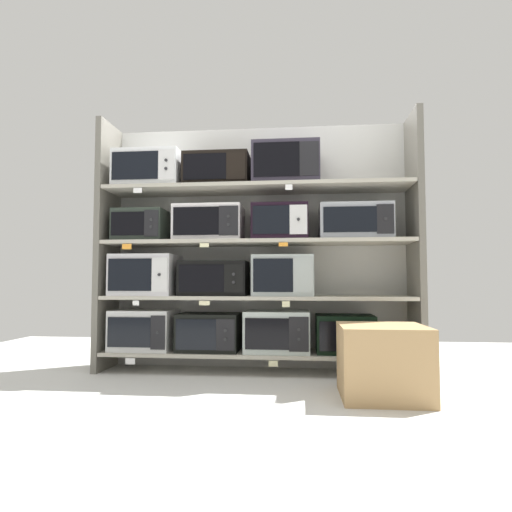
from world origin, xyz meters
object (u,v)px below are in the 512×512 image
microwave_2 (277,331)px  microwave_10 (355,222)px  microwave_1 (209,332)px  microwave_7 (141,226)px  microwave_9 (280,223)px  shipping_carton (383,361)px  microwave_3 (345,334)px  microwave_5 (214,278)px  microwave_6 (283,276)px  microwave_13 (286,166)px  microwave_12 (217,171)px  microwave_8 (209,224)px  microwave_11 (150,171)px  microwave_4 (146,275)px  microwave_0 (144,330)px

microwave_2 → microwave_10: size_ratio=0.92×
microwave_1 → microwave_7: (-0.59, 0.00, 0.89)m
microwave_9 → shipping_carton: bearing=-45.6°
microwave_3 → microwave_7: bearing=180.0°
microwave_5 → microwave_6: bearing=-0.0°
microwave_6 → microwave_7: size_ratio=1.16×
microwave_13 → microwave_12: bearing=180.0°
microwave_1 → microwave_8: size_ratio=0.89×
microwave_12 → microwave_13: microwave_13 is taller
microwave_3 → microwave_11: bearing=180.0°
shipping_carton → microwave_7: bearing=159.5°
microwave_8 → microwave_13: bearing=-0.0°
microwave_11 → microwave_12: 0.58m
microwave_4 → microwave_10: (1.74, 0.00, 0.42)m
microwave_7 → shipping_carton: microwave_7 is taller
microwave_0 → microwave_4: size_ratio=0.97×
microwave_7 → shipping_carton: (1.86, -0.69, -0.98)m
microwave_8 → microwave_1: bearing=-0.6°
microwave_10 → microwave_2: bearing=-180.0°
microwave_9 → microwave_1: bearing=-180.0°
microwave_2 → microwave_4: bearing=-180.0°
microwave_1 → microwave_9: microwave_9 is taller
microwave_7 → microwave_10: (1.78, 0.00, 0.01)m
microwave_10 → microwave_7: bearing=-180.0°
microwave_1 → microwave_0: bearing=180.0°
microwave_2 → microwave_11: (-1.09, -0.00, 1.35)m
microwave_9 → microwave_13: 0.48m
microwave_10 → microwave_13: (-0.55, -0.00, 0.48)m
microwave_7 → microwave_12: microwave_12 is taller
microwave_3 → microwave_4: (-1.65, 0.00, 0.47)m
microwave_8 → microwave_12: size_ratio=1.04×
microwave_8 → microwave_10: (1.20, 0.00, -0.01)m
microwave_4 → microwave_3: bearing=-0.0°
microwave_10 → microwave_0: bearing=-180.0°
microwave_0 → microwave_5: microwave_5 is taller
microwave_4 → microwave_12: size_ratio=0.95×
microwave_1 → shipping_carton: bearing=-28.6°
microwave_8 → microwave_11: microwave_11 is taller
microwave_7 → microwave_13: bearing=-0.0°
microwave_1 → microwave_7: bearing=180.0°
microwave_10 → microwave_4: bearing=-180.0°
microwave_6 → shipping_carton: microwave_6 is taller
microwave_13 → shipping_carton: (0.63, -0.69, -1.46)m
microwave_9 → microwave_0: bearing=180.0°
microwave_9 → microwave_11: bearing=180.0°
microwave_3 → shipping_carton: 0.72m
microwave_6 → microwave_11: size_ratio=0.88×
microwave_8 → shipping_carton: size_ratio=1.05×
microwave_1 → microwave_5: microwave_5 is taller
microwave_7 → microwave_11: (0.07, -0.00, 0.47)m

